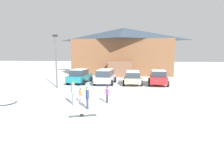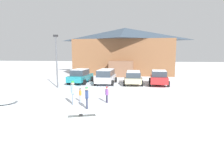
# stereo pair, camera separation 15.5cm
# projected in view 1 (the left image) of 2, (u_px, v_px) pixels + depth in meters

# --- Properties ---
(ground) EXTENTS (160.00, 160.00, 0.00)m
(ground) POSITION_uv_depth(u_px,v_px,m) (105.00, 136.00, 8.56)
(ground) COLOR white
(ski_lodge) EXTENTS (16.79, 11.90, 7.96)m
(ski_lodge) POSITION_uv_depth(u_px,v_px,m) (124.00, 51.00, 35.46)
(ski_lodge) COLOR brown
(ski_lodge) RESTS_ON ground
(parked_teal_hatchback) EXTENTS (2.28, 4.71, 1.69)m
(parked_teal_hatchback) POSITION_uv_depth(u_px,v_px,m) (80.00, 76.00, 23.83)
(parked_teal_hatchback) COLOR teal
(parked_teal_hatchback) RESTS_ON ground
(parked_white_suv) EXTENTS (2.17, 4.47, 1.71)m
(parked_white_suv) POSITION_uv_depth(u_px,v_px,m) (105.00, 76.00, 23.14)
(parked_white_suv) COLOR silver
(parked_white_suv) RESTS_ON ground
(parked_beige_suv) EXTENTS (2.29, 4.34, 1.53)m
(parked_beige_suv) POSITION_uv_depth(u_px,v_px,m) (133.00, 77.00, 22.87)
(parked_beige_suv) COLOR #BBB186
(parked_beige_suv) RESTS_ON ground
(parked_red_sedan) EXTENTS (2.26, 4.14, 1.67)m
(parked_red_sedan) POSITION_uv_depth(u_px,v_px,m) (158.00, 77.00, 22.47)
(parked_red_sedan) COLOR #B52325
(parked_red_sedan) RESTS_ON ground
(skier_child_in_purple_jacket) EXTENTS (0.27, 0.40, 1.16)m
(skier_child_in_purple_jacket) POSITION_uv_depth(u_px,v_px,m) (107.00, 94.00, 14.32)
(skier_child_in_purple_jacket) COLOR #312F48
(skier_child_in_purple_jacket) RESTS_ON ground
(skier_teen_in_navy_coat) EXTENTS (0.29, 0.50, 1.41)m
(skier_teen_in_navy_coat) POSITION_uv_depth(u_px,v_px,m) (87.00, 97.00, 12.72)
(skier_teen_in_navy_coat) COLOR #30374B
(skier_teen_in_navy_coat) RESTS_ON ground
(skier_child_in_orange_jacket) EXTENTS (0.24, 0.33, 0.99)m
(skier_child_in_orange_jacket) POSITION_uv_depth(u_px,v_px,m) (80.00, 94.00, 14.59)
(skier_child_in_orange_jacket) COLOR #98A8D2
(skier_child_in_orange_jacket) RESTS_ON ground
(skier_adult_in_blue_parka) EXTENTS (0.41, 0.55, 1.67)m
(skier_adult_in_blue_parka) POSITION_uv_depth(u_px,v_px,m) (73.00, 92.00, 13.60)
(skier_adult_in_blue_parka) COLOR #A1B7CE
(skier_adult_in_blue_parka) RESTS_ON ground
(pair_of_skis) EXTENTS (1.57, 0.81, 0.08)m
(pair_of_skis) POSITION_uv_depth(u_px,v_px,m) (82.00, 116.00, 11.32)
(pair_of_skis) COLOR #282D28
(pair_of_skis) RESTS_ON ground
(lamp_post) EXTENTS (0.44, 0.24, 5.36)m
(lamp_post) POSITION_uv_depth(u_px,v_px,m) (56.00, 58.00, 20.20)
(lamp_post) COLOR #515459
(lamp_post) RESTS_ON ground
(plowed_snow_pile) EXTENTS (2.14, 1.71, 0.75)m
(plowed_snow_pile) POSITION_uv_depth(u_px,v_px,m) (1.00, 99.00, 13.84)
(plowed_snow_pile) COLOR white
(plowed_snow_pile) RESTS_ON ground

